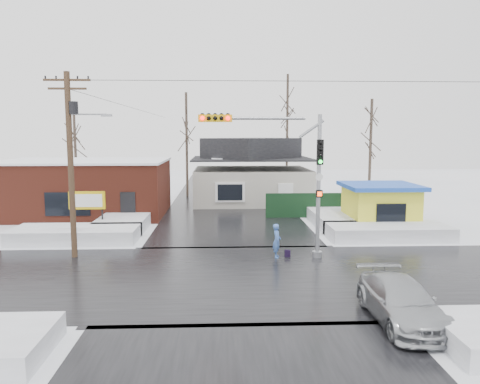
{
  "coord_description": "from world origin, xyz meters",
  "views": [
    {
      "loc": [
        -0.76,
        -19.39,
        6.06
      ],
      "look_at": [
        0.27,
        5.23,
        3.0
      ],
      "focal_mm": 35.0,
      "sensor_mm": 36.0,
      "label": 1
    }
  ],
  "objects_px": {
    "kiosk": "(380,206)",
    "pedestrian": "(277,241)",
    "traffic_signal": "(287,166)",
    "car": "(401,302)",
    "utility_pole": "(72,154)",
    "marquee_sign": "(87,202)"
  },
  "relations": [
    {
      "from": "traffic_signal",
      "to": "car",
      "type": "distance_m",
      "value": 9.3
    },
    {
      "from": "traffic_signal",
      "to": "marquee_sign",
      "type": "distance_m",
      "value": 13.42
    },
    {
      "from": "pedestrian",
      "to": "car",
      "type": "bearing_deg",
      "value": -150.9
    },
    {
      "from": "marquee_sign",
      "to": "utility_pole",
      "type": "bearing_deg",
      "value": -79.87
    },
    {
      "from": "kiosk",
      "to": "marquee_sign",
      "type": "bearing_deg",
      "value": -178.45
    },
    {
      "from": "marquee_sign",
      "to": "kiosk",
      "type": "height_order",
      "value": "kiosk"
    },
    {
      "from": "traffic_signal",
      "to": "marquee_sign",
      "type": "xyz_separation_m",
      "value": [
        -11.43,
        6.53,
        -2.62
      ]
    },
    {
      "from": "traffic_signal",
      "to": "utility_pole",
      "type": "relative_size",
      "value": 0.78
    },
    {
      "from": "traffic_signal",
      "to": "pedestrian",
      "type": "relative_size",
      "value": 4.18
    },
    {
      "from": "traffic_signal",
      "to": "kiosk",
      "type": "bearing_deg",
      "value": 44.84
    },
    {
      "from": "pedestrian",
      "to": "car",
      "type": "relative_size",
      "value": 0.36
    },
    {
      "from": "marquee_sign",
      "to": "pedestrian",
      "type": "distance_m",
      "value": 12.81
    },
    {
      "from": "kiosk",
      "to": "pedestrian",
      "type": "height_order",
      "value": "kiosk"
    },
    {
      "from": "traffic_signal",
      "to": "pedestrian",
      "type": "bearing_deg",
      "value": 176.92
    },
    {
      "from": "kiosk",
      "to": "pedestrian",
      "type": "xyz_separation_m",
      "value": [
        -7.51,
        -7.0,
        -0.63
      ]
    },
    {
      "from": "car",
      "to": "pedestrian",
      "type": "bearing_deg",
      "value": 110.04
    },
    {
      "from": "utility_pole",
      "to": "marquee_sign",
      "type": "xyz_separation_m",
      "value": [
        -1.07,
        5.99,
        -3.19
      ]
    },
    {
      "from": "utility_pole",
      "to": "kiosk",
      "type": "xyz_separation_m",
      "value": [
        17.43,
        6.49,
        -3.65
      ]
    },
    {
      "from": "marquee_sign",
      "to": "car",
      "type": "bearing_deg",
      "value": -46.05
    },
    {
      "from": "traffic_signal",
      "to": "kiosk",
      "type": "relative_size",
      "value": 1.52
    },
    {
      "from": "marquee_sign",
      "to": "traffic_signal",
      "type": "bearing_deg",
      "value": -29.72
    },
    {
      "from": "utility_pole",
      "to": "kiosk",
      "type": "bearing_deg",
      "value": 20.44
    }
  ]
}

